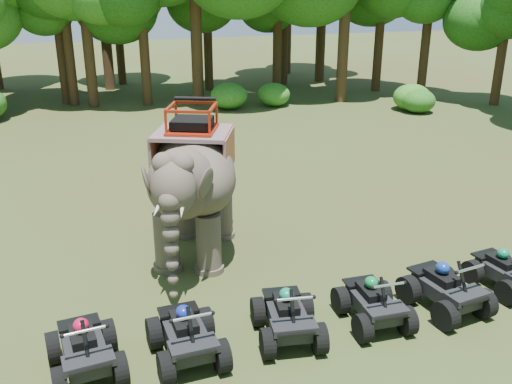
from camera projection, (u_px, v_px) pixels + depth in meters
ground at (272, 289)px, 12.83m from camera, size 110.00×110.00×0.00m
elephant at (194, 181)px, 13.87m from camera, size 3.67×5.01×3.85m
atv_0 at (84, 343)px, 9.92m from camera, size 1.39×1.80×1.24m
atv_1 at (186, 329)px, 10.29m from camera, size 1.31×1.75×1.26m
atv_2 at (288, 310)px, 10.88m from camera, size 1.44×1.82×1.23m
atv_3 at (374, 297)px, 11.38m from camera, size 1.23×1.65×1.19m
atv_4 at (447, 282)px, 11.83m from camera, size 1.49×1.89×1.28m
atv_5 at (506, 266)px, 12.65m from camera, size 1.32×1.68×1.14m
tree_0 at (143, 36)px, 29.92m from camera, size 5.10×5.10×7.29m
tree_1 at (208, 27)px, 34.03m from camera, size 5.25×5.25×7.50m
tree_2 at (277, 32)px, 32.65m from camera, size 5.05×5.05×7.21m
tree_3 at (345, 11)px, 30.32m from camera, size 6.80×6.80×9.71m
tree_4 at (427, 30)px, 32.62m from camera, size 5.20×5.20×7.43m
tree_5 at (503, 41)px, 29.99m from camera, size 4.72×4.72×6.74m
tree_32 at (68, 44)px, 29.97m from camera, size 4.55×4.55×6.50m
tree_36 at (195, 3)px, 29.56m from camera, size 7.38×7.38×10.54m
tree_37 at (59, 26)px, 30.14m from camera, size 5.76×5.76×8.23m
tree_38 at (380, 25)px, 33.64m from camera, size 5.40×5.40×7.72m
tree_42 at (288, 9)px, 39.67m from camera, size 6.21×6.21×8.88m
tree_44 at (86, 24)px, 29.22m from camera, size 5.99×5.99×8.55m
tree_45 at (284, 13)px, 35.59m from camera, size 6.18×6.18×8.82m
tree_46 at (118, 26)px, 35.95m from camera, size 5.11×5.11×7.30m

